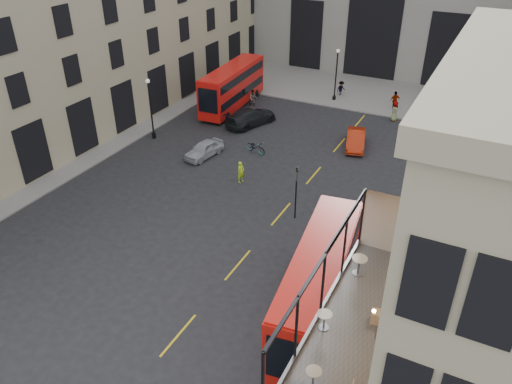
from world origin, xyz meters
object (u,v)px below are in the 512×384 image
at_px(car_b, 356,139).
at_px(pedestrian_b, 341,89).
at_px(pedestrian_a, 253,98).
at_px(cafe_chair_b, 389,331).
at_px(pedestrian_e, 214,113).
at_px(cafe_table_near, 313,375).
at_px(traffic_light_near, 296,186).
at_px(bicycle, 256,147).
at_px(bus_near, 319,282).
at_px(cafe_chair_c, 377,316).
at_px(street_lamp_b, 336,78).
at_px(pedestrian_d, 395,111).
at_px(car_c, 251,117).
at_px(pedestrian_c, 395,100).
at_px(cafe_chair_d, 404,289).
at_px(traffic_light_far, 229,82).
at_px(cyclist, 241,172).
at_px(street_lamp_a, 151,112).
at_px(cafe_table_far, 359,263).
at_px(bus_far, 233,85).
at_px(cafe_table_mid, 324,318).
at_px(car_a, 204,149).

relative_size(car_b, pedestrian_b, 2.59).
height_order(pedestrian_a, cafe_chair_b, cafe_chair_b).
relative_size(pedestrian_b, pedestrian_e, 0.92).
xyz_separation_m(car_b, cafe_table_near, (6.65, -27.43, 4.34)).
xyz_separation_m(traffic_light_near, car_b, (0.29, 12.25, -1.73)).
xyz_separation_m(bicycle, pedestrian_b, (1.88, 16.09, 0.31)).
distance_m(bus_near, cafe_chair_c, 5.70).
height_order(street_lamp_b, pedestrian_d, street_lamp_b).
xyz_separation_m(car_c, pedestrian_c, (10.92, 9.90, 0.16)).
relative_size(street_lamp_b, cafe_chair_c, 5.90).
bearing_deg(cafe_chair_c, bus_near, 134.14).
xyz_separation_m(car_c, cafe_chair_d, (18.39, -21.94, 4.07)).
height_order(traffic_light_far, street_lamp_b, street_lamp_b).
bearing_deg(traffic_light_near, cyclist, 154.40).
bearing_deg(street_lamp_b, pedestrian_d, -20.10).
xyz_separation_m(street_lamp_a, pedestrian_a, (4.24, 10.81, -1.56)).
distance_m(traffic_light_near, cafe_chair_b, 14.97).
distance_m(pedestrian_d, cafe_chair_b, 32.48).
relative_size(car_c, cafe_table_near, 7.94).
xyz_separation_m(street_lamp_a, pedestrian_b, (11.17, 17.57, -1.58)).
distance_m(cafe_table_near, cafe_table_far, 6.09).
distance_m(pedestrian_a, pedestrian_b, 9.69).
height_order(bus_near, bus_far, bus_near).
xyz_separation_m(car_b, pedestrian_e, (-13.43, -0.68, 0.19)).
bearing_deg(cafe_table_mid, cafe_chair_b, 16.53).
bearing_deg(pedestrian_d, pedestrian_a, 85.76).
bearing_deg(pedestrian_a, cafe_table_mid, -80.27).
distance_m(pedestrian_d, cafe_chair_c, 31.84).
xyz_separation_m(pedestrian_d, cafe_table_far, (4.80, -28.61, 4.21)).
height_order(cyclist, cafe_chair_b, cafe_chair_b).
distance_m(traffic_light_near, cafe_chair_d, 13.00).
height_order(car_c, bicycle, car_c).
bearing_deg(pedestrian_d, cafe_chair_c, 175.88).
bearing_deg(traffic_light_near, pedestrian_a, 124.99).
bearing_deg(street_lamp_b, car_a, -106.80).
distance_m(car_a, pedestrian_a, 11.96).
bearing_deg(car_a, pedestrian_c, 66.12).
bearing_deg(pedestrian_e, traffic_light_near, 29.75).
bearing_deg(pedestrian_a, traffic_light_far, 177.93).
relative_size(bus_near, car_b, 2.49).
bearing_deg(cyclist, street_lamp_a, 89.00).
relative_size(traffic_light_far, car_c, 0.72).
bearing_deg(car_c, car_a, 107.13).
distance_m(street_lamp_a, pedestrian_e, 6.44).
bearing_deg(street_lamp_b, cafe_chair_c, -68.71).
height_order(traffic_light_far, bicycle, traffic_light_far).
relative_size(street_lamp_b, pedestrian_b, 3.27).
bearing_deg(cafe_chair_c, cyclist, 133.81).
xyz_separation_m(pedestrian_e, cafe_table_near, (20.08, -26.75, 4.15)).
relative_size(pedestrian_b, cafe_chair_d, 2.13).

